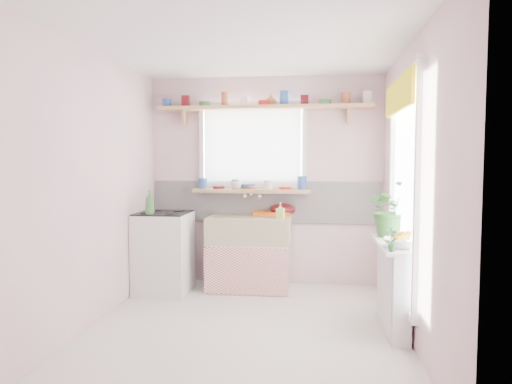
# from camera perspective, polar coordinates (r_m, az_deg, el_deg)

# --- Properties ---
(room) EXTENTS (3.20, 3.20, 3.20)m
(room) POSITION_cam_1_polar(r_m,az_deg,el_deg) (4.76, 8.10, 2.36)
(room) COLOR silver
(room) RESTS_ON ground
(sink_unit) EXTENTS (0.95, 0.65, 1.11)m
(sink_unit) POSITION_cam_1_polar(r_m,az_deg,el_deg) (5.35, -0.83, -7.54)
(sink_unit) COLOR white
(sink_unit) RESTS_ON ground
(cooker) EXTENTS (0.58, 0.58, 0.93)m
(cooker) POSITION_cam_1_polar(r_m,az_deg,el_deg) (5.34, -11.45, -7.35)
(cooker) COLOR white
(cooker) RESTS_ON ground
(radiator_ledge) EXTENTS (0.22, 0.95, 0.78)m
(radiator_ledge) POSITION_cam_1_polar(r_m,az_deg,el_deg) (4.30, 16.77, -11.07)
(radiator_ledge) COLOR white
(radiator_ledge) RESTS_ON ground
(windowsill) EXTENTS (1.40, 0.22, 0.04)m
(windowsill) POSITION_cam_1_polar(r_m,az_deg,el_deg) (5.44, -0.56, 0.17)
(windowsill) COLOR tan
(windowsill) RESTS_ON room
(pine_shelf) EXTENTS (2.52, 0.24, 0.04)m
(pine_shelf) POSITION_cam_1_polar(r_m,az_deg,el_deg) (5.44, 1.01, 10.51)
(pine_shelf) COLOR tan
(pine_shelf) RESTS_ON room
(shelf_crockery) EXTENTS (2.47, 0.11, 0.12)m
(shelf_crockery) POSITION_cam_1_polar(r_m,az_deg,el_deg) (5.45, 1.02, 11.30)
(shelf_crockery) COLOR #3359A5
(shelf_crockery) RESTS_ON pine_shelf
(sill_crockery) EXTENTS (1.35, 0.11, 0.12)m
(sill_crockery) POSITION_cam_1_polar(r_m,az_deg,el_deg) (5.44, -0.74, 0.96)
(sill_crockery) COLOR #3359A5
(sill_crockery) RESTS_ON windowsill
(dish_tray) EXTENTS (0.45, 0.35, 0.04)m
(dish_tray) POSITION_cam_1_polar(r_m,az_deg,el_deg) (5.46, 2.02, -2.64)
(dish_tray) COLOR orange
(dish_tray) RESTS_ON sink_unit
(colander) EXTENTS (0.34, 0.34, 0.14)m
(colander) POSITION_cam_1_polar(r_m,az_deg,el_deg) (5.44, 3.39, -2.16)
(colander) COLOR #590F16
(colander) RESTS_ON sink_unit
(jade_plant) EXTENTS (0.58, 0.54, 0.54)m
(jade_plant) POSITION_cam_1_polar(r_m,az_deg,el_deg) (4.53, 16.61, -1.99)
(jade_plant) COLOR #38702D
(jade_plant) RESTS_ON radiator_ledge
(fruit_bowl) EXTENTS (0.38, 0.38, 0.08)m
(fruit_bowl) POSITION_cam_1_polar(r_m,az_deg,el_deg) (4.01, 17.84, -6.09)
(fruit_bowl) COLOR silver
(fruit_bowl) RESTS_ON radiator_ledge
(herb_pot) EXTENTS (0.11, 0.08, 0.20)m
(herb_pot) POSITION_cam_1_polar(r_m,az_deg,el_deg) (3.80, 16.57, -5.71)
(herb_pot) COLOR #2C6F2F
(herb_pot) RESTS_ON radiator_ledge
(soap_bottle_sink) EXTENTS (0.10, 0.10, 0.18)m
(soap_bottle_sink) POSITION_cam_1_polar(r_m,az_deg,el_deg) (5.04, 3.07, -2.40)
(soap_bottle_sink) COLOR #C6D55E
(soap_bottle_sink) RESTS_ON sink_unit
(sill_cup) EXTENTS (0.14, 0.14, 0.09)m
(sill_cup) POSITION_cam_1_polar(r_m,az_deg,el_deg) (5.41, -2.49, 0.86)
(sill_cup) COLOR beige
(sill_cup) RESTS_ON windowsill
(sill_bowl) EXTENTS (0.23, 0.23, 0.06)m
(sill_bowl) POSITION_cam_1_polar(r_m,az_deg,el_deg) (5.51, -0.99, 0.72)
(sill_bowl) COLOR #3363A7
(sill_bowl) RESTS_ON windowsill
(shelf_vase) EXTENTS (0.15, 0.15, 0.15)m
(shelf_vase) POSITION_cam_1_polar(r_m,az_deg,el_deg) (5.50, 1.87, 11.43)
(shelf_vase) COLOR #A16331
(shelf_vase) RESTS_ON pine_shelf
(cooker_bottle) EXTENTS (0.11, 0.11, 0.26)m
(cooker_bottle) POSITION_cam_1_polar(r_m,az_deg,el_deg) (5.07, -13.13, -1.27)
(cooker_bottle) COLOR #3E7C40
(cooker_bottle) RESTS_ON cooker
(fruit) EXTENTS (0.20, 0.14, 0.10)m
(fruit) POSITION_cam_1_polar(r_m,az_deg,el_deg) (4.01, 17.93, -5.21)
(fruit) COLOR orange
(fruit) RESTS_ON fruit_bowl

